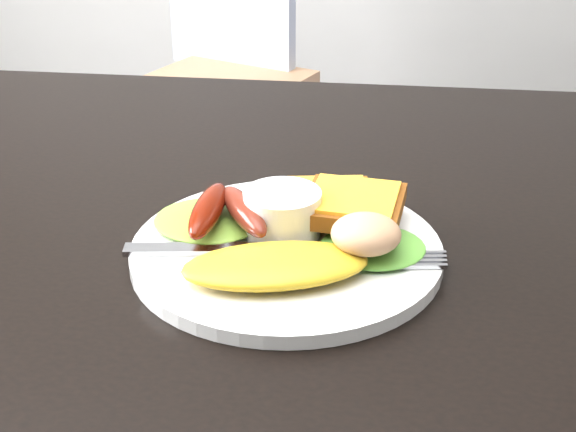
{
  "coord_description": "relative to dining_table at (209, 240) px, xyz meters",
  "views": [
    {
      "loc": [
        0.14,
        -0.6,
        1.07
      ],
      "look_at": [
        0.08,
        -0.05,
        0.78
      ],
      "focal_mm": 50.0,
      "sensor_mm": 36.0,
      "label": 1
    }
  ],
  "objects": [
    {
      "name": "dining_table",
      "position": [
        0.0,
        0.0,
        0.0
      ],
      "size": [
        1.2,
        0.8,
        0.04
      ],
      "primitive_type": "cube",
      "color": "black",
      "rests_on": "ground"
    },
    {
      "name": "potato_salad",
      "position": [
        0.14,
        -0.07,
        0.06
      ],
      "size": [
        0.06,
        0.05,
        0.03
      ],
      "primitive_type": "ellipsoid",
      "rotation": [
        0.0,
        0.0,
        0.06
      ],
      "color": "beige",
      "rests_on": "lettuce_right"
    },
    {
      "name": "ramekin",
      "position": [
        0.07,
        -0.04,
        0.05
      ],
      "size": [
        0.06,
        0.06,
        0.04
      ],
      "primitive_type": "cylinder",
      "rotation": [
        0.0,
        0.0,
        0.02
      ],
      "color": "white",
      "rests_on": "plate"
    },
    {
      "name": "sausage_a",
      "position": [
        0.01,
        -0.04,
        0.05
      ],
      "size": [
        0.03,
        0.09,
        0.02
      ],
      "primitive_type": "ellipsoid",
      "rotation": [
        0.0,
        0.0,
        -0.03
      ],
      "color": "#711703",
      "rests_on": "lettuce_left"
    },
    {
      "name": "toast_b",
      "position": [
        0.13,
        -0.02,
        0.05
      ],
      "size": [
        0.09,
        0.09,
        0.01
      ],
      "primitive_type": "cube",
      "rotation": [
        0.0,
        0.0,
        -0.12
      ],
      "color": "brown",
      "rests_on": "toast_a"
    },
    {
      "name": "person",
      "position": [
        0.3,
        0.72,
        -0.02
      ],
      "size": [
        0.57,
        0.45,
        1.42
      ],
      "primitive_type": "imported",
      "rotation": [
        0.0,
        0.0,
        2.92
      ],
      "color": "navy",
      "rests_on": "ground"
    },
    {
      "name": "toast_a",
      "position": [
        0.1,
        0.01,
        0.04
      ],
      "size": [
        0.09,
        0.09,
        0.01
      ],
      "primitive_type": "cube",
      "rotation": [
        0.0,
        0.0,
        0.16
      ],
      "color": "maroon",
      "rests_on": "plate"
    },
    {
      "name": "fork",
      "position": [
        0.04,
        -0.07,
        0.03
      ],
      "size": [
        0.18,
        0.04,
        0.0
      ],
      "primitive_type": "cube",
      "rotation": [
        0.0,
        0.0,
        0.14
      ],
      "color": "#ADAFB7",
      "rests_on": "plate"
    },
    {
      "name": "sausage_b",
      "position": [
        0.04,
        -0.04,
        0.05
      ],
      "size": [
        0.06,
        0.09,
        0.02
      ],
      "primitive_type": "ellipsoid",
      "rotation": [
        0.0,
        0.0,
        0.51
      ],
      "color": "maroon",
      "rests_on": "lettuce_left"
    },
    {
      "name": "plate",
      "position": [
        0.08,
        -0.06,
        0.03
      ],
      "size": [
        0.25,
        0.25,
        0.01
      ],
      "primitive_type": "cylinder",
      "color": "white",
      "rests_on": "dining_table"
    },
    {
      "name": "omelette",
      "position": [
        0.07,
        -0.11,
        0.04
      ],
      "size": [
        0.15,
        0.1,
        0.02
      ],
      "primitive_type": "ellipsoid",
      "rotation": [
        0.0,
        0.0,
        0.26
      ],
      "color": "yellow",
      "rests_on": "plate"
    },
    {
      "name": "lettuce_left",
      "position": [
        0.01,
        -0.03,
        0.04
      ],
      "size": [
        0.1,
        0.09,
        0.01
      ],
      "primitive_type": "ellipsoid",
      "rotation": [
        0.0,
        0.0,
        -0.14
      ],
      "color": "#5A971D",
      "rests_on": "plate"
    },
    {
      "name": "lettuce_right",
      "position": [
        0.14,
        -0.06,
        0.04
      ],
      "size": [
        0.09,
        0.08,
        0.01
      ],
      "primitive_type": "ellipsoid",
      "rotation": [
        0.0,
        0.0,
        0.14
      ],
      "color": "#3D881D",
      "rests_on": "plate"
    },
    {
      "name": "dining_chair",
      "position": [
        -0.25,
        1.27,
        -0.28
      ],
      "size": [
        0.48,
        0.48,
        0.04
      ],
      "primitive_type": "cube",
      "rotation": [
        0.0,
        0.0,
        -0.4
      ],
      "color": "tan",
      "rests_on": "ground"
    }
  ]
}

